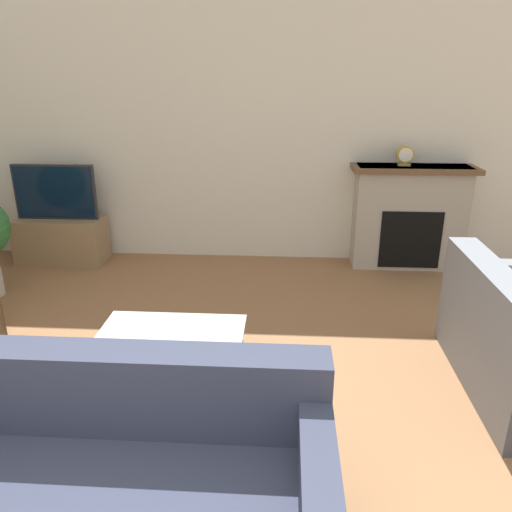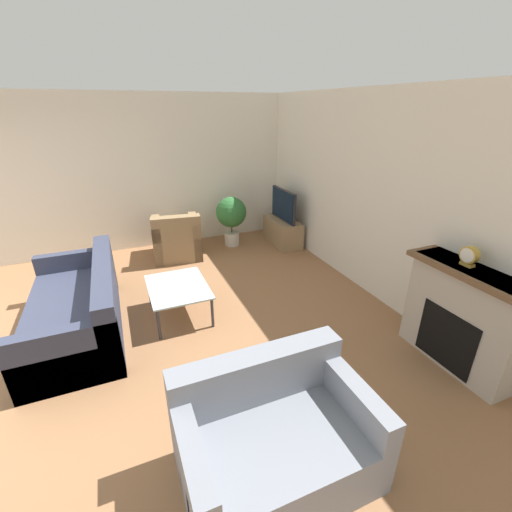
# 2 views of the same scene
# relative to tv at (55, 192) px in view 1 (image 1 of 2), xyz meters

# --- Properties ---
(wall_back) EXTENTS (8.53, 0.06, 2.70)m
(wall_back) POSITION_rel_tv_xyz_m (1.87, 0.32, 0.58)
(wall_back) COLOR silver
(wall_back) RESTS_ON ground_plane
(fireplace) EXTENTS (1.25, 0.40, 1.07)m
(fireplace) POSITION_rel_tv_xyz_m (3.71, 0.11, -0.21)
(fireplace) COLOR #B2A899
(fireplace) RESTS_ON ground_plane
(tv_stand) EXTENTS (0.93, 0.42, 0.49)m
(tv_stand) POSITION_rel_tv_xyz_m (-0.00, 0.00, -0.53)
(tv_stand) COLOR #997A56
(tv_stand) RESTS_ON ground_plane
(tv) EXTENTS (0.87, 0.06, 0.58)m
(tv) POSITION_rel_tv_xyz_m (0.00, 0.00, 0.00)
(tv) COLOR #232328
(tv) RESTS_ON tv_stand
(couch_sectional) EXTENTS (2.04, 0.96, 0.82)m
(couch_sectional) POSITION_rel_tv_xyz_m (1.62, -3.47, -0.49)
(couch_sectional) COLOR #33384C
(couch_sectional) RESTS_ON ground_plane
(coffee_table) EXTENTS (0.92, 0.71, 0.41)m
(coffee_table) POSITION_rel_tv_xyz_m (1.72, -2.33, -0.40)
(coffee_table) COLOR #333338
(coffee_table) RESTS_ON ground_plane
(mantel_clock) EXTENTS (0.17, 0.07, 0.20)m
(mantel_clock) POSITION_rel_tv_xyz_m (3.60, 0.12, 0.40)
(mantel_clock) COLOR #B79338
(mantel_clock) RESTS_ON fireplace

